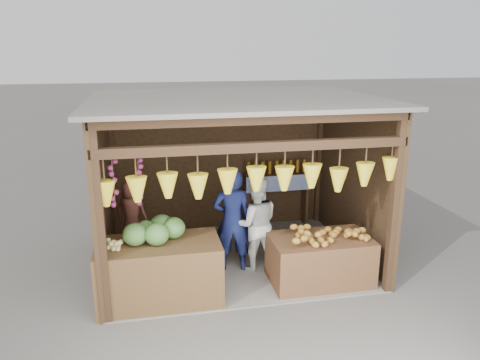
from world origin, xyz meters
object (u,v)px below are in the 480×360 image
Objects in this scene: counter_left at (159,272)px; man_standing at (232,221)px; woman_standing at (256,224)px; counter_right at (320,260)px; vendor_seated at (132,213)px.

man_standing is (1.15, 0.72, 0.39)m from counter_left.
counter_left is 1.69m from woman_standing.
woman_standing is (0.36, -0.03, -0.07)m from man_standing.
vendor_seated is at bearing 155.53° from counter_right.
counter_left reaches higher than counter_right.
woman_standing is at bearing 24.64° from counter_left.
man_standing is 0.37m from woman_standing.
counter_left is 1.10× the size of woman_standing.
counter_right is 3.01m from vendor_seated.
man_standing is 1.62m from vendor_seated.
vendor_seated is at bearing 105.65° from counter_left.
woman_standing reaches higher than vendor_seated.
counter_right is 1.44m from man_standing.
counter_left is 1.54× the size of vendor_seated.
vendor_seated is (-2.70, 1.23, 0.50)m from counter_right.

